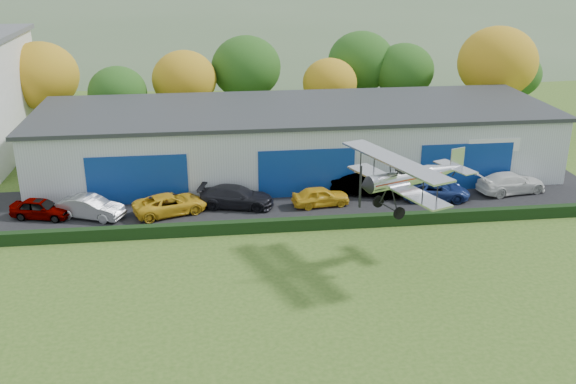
{
  "coord_description": "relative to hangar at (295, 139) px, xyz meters",
  "views": [
    {
      "loc": [
        -1.78,
        -21.57,
        17.21
      ],
      "look_at": [
        2.46,
        12.41,
        4.11
      ],
      "focal_mm": 40.28,
      "sensor_mm": 36.0,
      "label": 1
    }
  ],
  "objects": [
    {
      "name": "car_6",
      "position": [
        9.15,
        -7.74,
        -1.93
      ],
      "size": [
        5.19,
        3.02,
        1.36
      ],
      "primitive_type": "imported",
      "rotation": [
        0.0,
        0.0,
        1.41
      ],
      "color": "navy",
      "rests_on": "apron"
    },
    {
      "name": "car_1",
      "position": [
        -14.97,
        -8.2,
        -1.86
      ],
      "size": [
        4.8,
        3.19,
        1.5
      ],
      "primitive_type": "imported",
      "rotation": [
        0.0,
        0.0,
        1.18
      ],
      "color": "silver",
      "rests_on": "apron"
    },
    {
      "name": "hangar",
      "position": [
        0.0,
        0.0,
        0.0
      ],
      "size": [
        40.6,
        12.6,
        5.3
      ],
      "color": "#B2B7BC",
      "rests_on": "ground"
    },
    {
      "name": "hedge",
      "position": [
        -2.0,
        -11.78,
        -2.26
      ],
      "size": [
        46.0,
        0.6,
        0.8
      ],
      "primitive_type": "cube",
      "color": "black",
      "rests_on": "ground"
    },
    {
      "name": "car_5",
      "position": [
        4.4,
        -6.29,
        -1.78
      ],
      "size": [
        5.33,
        3.38,
        1.66
      ],
      "primitive_type": "imported",
      "rotation": [
        0.0,
        0.0,
        1.22
      ],
      "color": "gray",
      "rests_on": "apron"
    },
    {
      "name": "car_2",
      "position": [
        -9.71,
        -8.12,
        -1.91
      ],
      "size": [
        5.48,
        3.82,
        1.39
      ],
      "primitive_type": "imported",
      "rotation": [
        0.0,
        0.0,
        1.91
      ],
      "color": "gold",
      "rests_on": "apron"
    },
    {
      "name": "car_4",
      "position": [
        0.72,
        -7.94,
        -1.92
      ],
      "size": [
        4.18,
        2.07,
        1.37
      ],
      "primitive_type": "imported",
      "rotation": [
        0.0,
        0.0,
        1.69
      ],
      "color": "gold",
      "rests_on": "apron"
    },
    {
      "name": "car_0",
      "position": [
        -18.28,
        -7.8,
        -1.92
      ],
      "size": [
        4.31,
        2.59,
        1.37
      ],
      "primitive_type": "imported",
      "rotation": [
        0.0,
        0.0,
        1.31
      ],
      "color": "gray",
      "rests_on": "apron"
    },
    {
      "name": "car_3",
      "position": [
        -5.17,
        -7.46,
        -1.85
      ],
      "size": [
        5.57,
        3.3,
        1.51
      ],
      "primitive_type": "imported",
      "rotation": [
        0.0,
        0.0,
        1.33
      ],
      "color": "black",
      "rests_on": "apron"
    },
    {
      "name": "biplane",
      "position": [
        4.08,
        -16.83,
        2.61
      ],
      "size": [
        7.27,
        8.18,
        3.1
      ],
      "rotation": [
        0.0,
        0.0,
        0.37
      ],
      "color": "silver"
    },
    {
      "name": "apron",
      "position": [
        -2.0,
        -6.98,
        -2.63
      ],
      "size": [
        48.0,
        9.0,
        0.05
      ],
      "primitive_type": "cube",
      "color": "black",
      "rests_on": "ground"
    },
    {
      "name": "tree_belt",
      "position": [
        -4.15,
        12.64,
        2.95
      ],
      "size": [
        75.7,
        13.22,
        10.12
      ],
      "color": "#3D2614",
      "rests_on": "ground"
    },
    {
      "name": "distant_hills",
      "position": [
        -9.38,
        112.02,
        -15.7
      ],
      "size": [
        430.0,
        196.0,
        56.0
      ],
      "color": "#4C6642",
      "rests_on": "ground"
    },
    {
      "name": "car_7",
      "position": [
        15.15,
        -7.14,
        -1.85
      ],
      "size": [
        5.49,
        2.97,
        1.51
      ],
      "primitive_type": "imported",
      "rotation": [
        0.0,
        0.0,
        1.74
      ],
      "color": "silver",
      "rests_on": "apron"
    }
  ]
}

